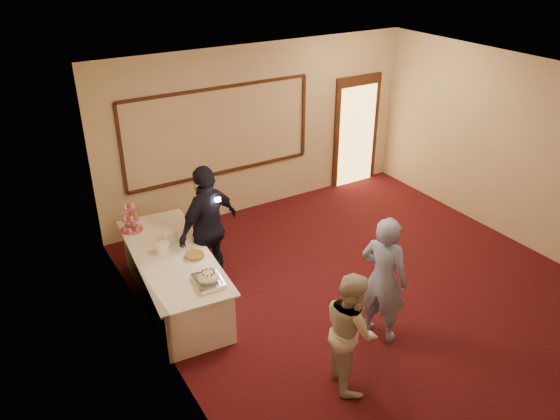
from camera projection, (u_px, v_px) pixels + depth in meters
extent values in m
plane|color=black|center=(382.00, 299.00, 7.73)|extent=(7.00, 7.00, 0.00)
cube|color=beige|center=(260.00, 129.00, 9.71)|extent=(6.00, 0.04, 3.00)
cube|color=beige|center=(172.00, 272.00, 5.67)|extent=(0.04, 7.00, 3.00)
cube|color=beige|center=(540.00, 160.00, 8.41)|extent=(0.04, 7.00, 3.00)
cube|color=white|center=(404.00, 90.00, 6.35)|extent=(6.00, 7.00, 0.04)
cube|color=#311B0E|center=(222.00, 172.00, 9.62)|extent=(3.40, 0.04, 0.05)
cube|color=#311B0E|center=(218.00, 88.00, 8.93)|extent=(3.40, 0.04, 0.05)
cube|color=#311B0E|center=(121.00, 150.00, 8.50)|extent=(0.05, 0.04, 1.50)
cube|color=#311B0E|center=(304.00, 116.00, 10.05)|extent=(0.05, 0.04, 1.50)
cube|color=#311B0E|center=(356.00, 131.00, 10.84)|extent=(1.05, 0.06, 2.20)
cube|color=#FFBF66|center=(357.00, 136.00, 10.86)|extent=(0.85, 0.02, 2.00)
cube|color=white|center=(174.00, 279.00, 7.53)|extent=(1.08, 2.46, 0.74)
cube|color=white|center=(172.00, 255.00, 7.36)|extent=(1.20, 2.60, 0.03)
cube|color=silver|center=(209.00, 282.00, 6.73)|extent=(0.36, 0.44, 0.04)
ellipsoid|color=white|center=(208.00, 277.00, 6.70)|extent=(0.27, 0.27, 0.12)
cube|color=silver|center=(211.00, 274.00, 6.86)|extent=(0.12, 0.28, 0.01)
cylinder|color=#CE4571|center=(130.00, 217.00, 7.84)|extent=(0.02, 0.02, 0.44)
cylinder|color=#CE4571|center=(132.00, 229.00, 7.94)|extent=(0.33, 0.33, 0.01)
cylinder|color=#CE4571|center=(130.00, 219.00, 7.86)|extent=(0.25, 0.25, 0.01)
cylinder|color=#CE4571|center=(129.00, 208.00, 7.78)|extent=(0.17, 0.17, 0.01)
cylinder|color=white|center=(163.00, 249.00, 7.33)|extent=(0.17, 0.17, 0.15)
cylinder|color=white|center=(162.00, 244.00, 7.30)|extent=(0.18, 0.18, 0.01)
cylinder|color=white|center=(170.00, 237.00, 7.59)|extent=(0.20, 0.20, 0.16)
cylinder|color=white|center=(170.00, 232.00, 7.55)|extent=(0.21, 0.21, 0.01)
cylinder|color=white|center=(195.00, 257.00, 7.27)|extent=(0.29, 0.29, 0.01)
cylinder|color=brown|center=(195.00, 255.00, 7.26)|extent=(0.25, 0.25, 0.05)
imported|color=#8A9EDD|center=(383.00, 279.00, 6.69)|extent=(0.63, 0.73, 1.70)
imported|color=beige|center=(351.00, 330.00, 6.03)|extent=(0.74, 0.84, 1.45)
imported|color=black|center=(209.00, 227.00, 7.68)|extent=(1.19, 0.84, 1.87)
cube|color=white|center=(218.00, 200.00, 7.33)|extent=(0.07, 0.04, 0.05)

